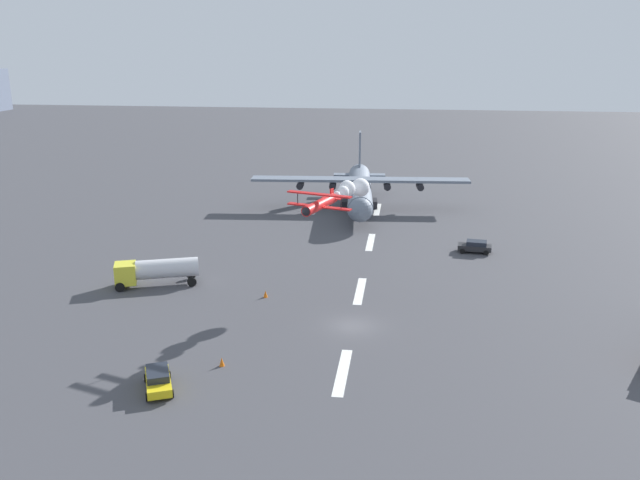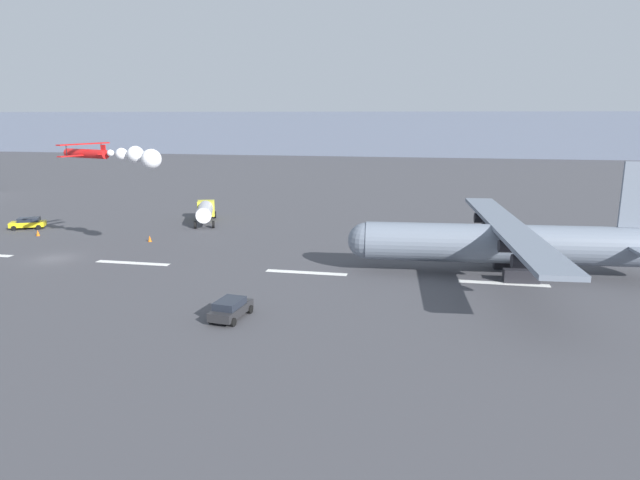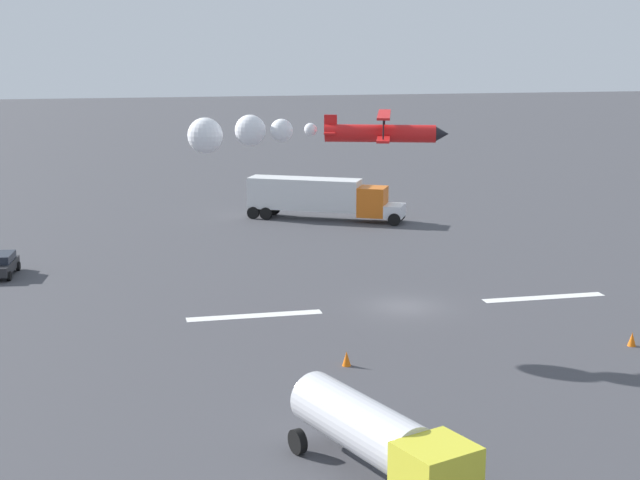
% 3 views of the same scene
% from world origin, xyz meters
% --- Properties ---
extents(ground_plane, '(440.00, 440.00, 0.00)m').
position_xyz_m(ground_plane, '(0.00, 0.00, 0.00)').
color(ground_plane, '#424247').
rests_on(ground_plane, ground).
extents(runway_stripe_4, '(8.00, 0.90, 0.01)m').
position_xyz_m(runway_stripe_4, '(9.19, 0.00, 0.01)').
color(runway_stripe_4, white).
rests_on(runway_stripe_4, ground).
extents(runway_stripe_5, '(8.00, 0.90, 0.01)m').
position_xyz_m(runway_stripe_5, '(27.56, 0.00, 0.01)').
color(runway_stripe_5, white).
rests_on(runway_stripe_5, ground).
extents(runway_stripe_6, '(8.00, 0.90, 0.01)m').
position_xyz_m(runway_stripe_6, '(45.94, 0.00, 0.01)').
color(runway_stripe_6, white).
rests_on(runway_stripe_6, ground).
extents(mountain_ridge_distant, '(396.00, 16.00, 16.25)m').
position_xyz_m(mountain_ridge_distant, '(0.00, 164.59, 8.12)').
color(mountain_ridge_distant, slate).
rests_on(mountain_ridge_distant, ground).
extents(cargo_transport_plane, '(28.32, 34.62, 10.88)m').
position_xyz_m(cargo_transport_plane, '(45.35, 2.84, 3.23)').
color(cargo_transport_plane, slate).
rests_on(cargo_transport_plane, ground).
extents(stunt_biplane_red, '(13.84, 7.27, 2.27)m').
position_xyz_m(stunt_biplane_red, '(7.84, 1.79, 10.89)').
color(stunt_biplane_red, red).
extents(fuel_tanker_truck, '(5.48, 9.12, 2.90)m').
position_xyz_m(fuel_tanker_truck, '(7.98, 22.16, 1.74)').
color(fuel_tanker_truck, yellow).
rests_on(fuel_tanker_truck, ground).
extents(followme_car_yellow, '(2.43, 4.31, 1.52)m').
position_xyz_m(followme_car_yellow, '(24.78, -13.37, 0.81)').
color(followme_car_yellow, '#262628').
rests_on(followme_car_yellow, ground).
extents(airport_staff_sedan, '(4.67, 3.41, 1.52)m').
position_xyz_m(airport_staff_sedan, '(-13.77, 13.62, 0.81)').
color(airport_staff_sedan, yellow).
rests_on(airport_staff_sedan, ground).
extents(traffic_cone_near, '(0.44, 0.44, 0.75)m').
position_xyz_m(traffic_cone_near, '(-9.46, 9.88, 0.38)').
color(traffic_cone_near, orange).
rests_on(traffic_cone_near, ground).
extents(traffic_cone_far, '(0.44, 0.44, 0.75)m').
position_xyz_m(traffic_cone_far, '(6.04, 9.60, 0.38)').
color(traffic_cone_far, orange).
rests_on(traffic_cone_far, ground).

